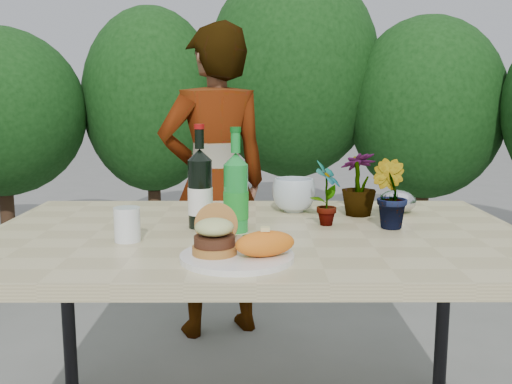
{
  "coord_description": "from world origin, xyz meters",
  "views": [
    {
      "loc": [
        -0.0,
        -1.66,
        1.14
      ],
      "look_at": [
        0.0,
        -0.08,
        0.88
      ],
      "focal_mm": 40.0,
      "sensor_mm": 36.0,
      "label": 1
    }
  ],
  "objects_px": {
    "wine_bottle": "(200,190)",
    "person": "(215,183)",
    "dinner_plate": "(237,257)",
    "patio_table": "(256,249)"
  },
  "relations": [
    {
      "from": "wine_bottle",
      "to": "person",
      "type": "distance_m",
      "value": 0.99
    },
    {
      "from": "dinner_plate",
      "to": "wine_bottle",
      "type": "xyz_separation_m",
      "value": [
        -0.12,
        0.36,
        0.11
      ]
    },
    {
      "from": "wine_bottle",
      "to": "patio_table",
      "type": "bearing_deg",
      "value": 5.2
    },
    {
      "from": "wine_bottle",
      "to": "person",
      "type": "bearing_deg",
      "value": 110.69
    },
    {
      "from": "patio_table",
      "to": "wine_bottle",
      "type": "xyz_separation_m",
      "value": [
        -0.17,
        0.04,
        0.17
      ]
    },
    {
      "from": "wine_bottle",
      "to": "person",
      "type": "height_order",
      "value": "person"
    },
    {
      "from": "person",
      "to": "wine_bottle",
      "type": "bearing_deg",
      "value": 69.42
    },
    {
      "from": "dinner_plate",
      "to": "person",
      "type": "relative_size",
      "value": 0.19
    },
    {
      "from": "dinner_plate",
      "to": "person",
      "type": "distance_m",
      "value": 1.35
    },
    {
      "from": "wine_bottle",
      "to": "person",
      "type": "relative_size",
      "value": 0.21
    }
  ]
}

